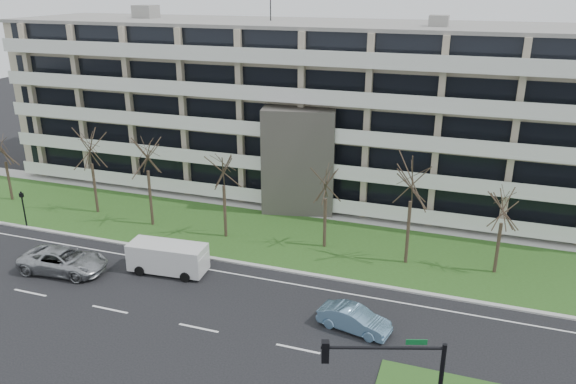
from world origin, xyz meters
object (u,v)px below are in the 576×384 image
at_px(silver_pickup, 64,261).
at_px(white_van, 169,256).
at_px(traffic_signal, 400,382).
at_px(pedestrian_signal, 23,205).
at_px(blue_sedan, 354,319).

distance_m(silver_pickup, white_van, 7.21).
distance_m(traffic_signal, pedestrian_signal, 34.68).
xyz_separation_m(silver_pickup, white_van, (6.82, 2.30, 0.40)).
relative_size(silver_pickup, white_van, 1.10).
relative_size(traffic_signal, pedestrian_signal, 1.87).
relative_size(blue_sedan, white_van, 0.77).
height_order(blue_sedan, pedestrian_signal, pedestrian_signal).
xyz_separation_m(silver_pickup, traffic_signal, (23.82, -8.63, 2.88)).
distance_m(silver_pickup, pedestrian_signal, 9.54).
distance_m(silver_pickup, blue_sedan, 20.25).
bearing_deg(pedestrian_signal, traffic_signal, -16.96).
xyz_separation_m(blue_sedan, traffic_signal, (3.58, -8.33, 3.02)).
height_order(white_van, traffic_signal, traffic_signal).
xyz_separation_m(blue_sedan, pedestrian_signal, (-28.21, 5.42, 1.27)).
xyz_separation_m(white_van, pedestrian_signal, (-14.78, 2.83, 0.73)).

